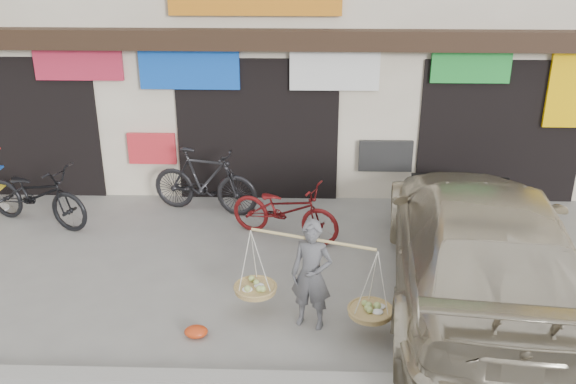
{
  "coord_description": "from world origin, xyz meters",
  "views": [
    {
      "loc": [
        0.93,
        -7.95,
        4.96
      ],
      "look_at": [
        0.65,
        0.9,
        1.21
      ],
      "focal_mm": 40.0,
      "sensor_mm": 36.0,
      "label": 1
    }
  ],
  "objects_px": {
    "bike_0": "(36,194)",
    "bike_2": "(285,210)",
    "street_vendor": "(311,279)",
    "bike_1": "(205,181)",
    "suv": "(482,245)"
  },
  "relations": [
    {
      "from": "street_vendor",
      "to": "bike_2",
      "type": "distance_m",
      "value": 2.59
    },
    {
      "from": "street_vendor",
      "to": "bike_0",
      "type": "distance_m",
      "value": 5.63
    },
    {
      "from": "bike_0",
      "to": "suv",
      "type": "relative_size",
      "value": 0.34
    },
    {
      "from": "bike_0",
      "to": "bike_2",
      "type": "bearing_deg",
      "value": -74.37
    },
    {
      "from": "street_vendor",
      "to": "bike_0",
      "type": "bearing_deg",
      "value": 166.85
    },
    {
      "from": "suv",
      "to": "bike_2",
      "type": "bearing_deg",
      "value": -27.71
    },
    {
      "from": "street_vendor",
      "to": "bike_0",
      "type": "height_order",
      "value": "street_vendor"
    },
    {
      "from": "bike_0",
      "to": "bike_2",
      "type": "relative_size",
      "value": 1.11
    },
    {
      "from": "bike_2",
      "to": "suv",
      "type": "bearing_deg",
      "value": -101.87
    },
    {
      "from": "bike_0",
      "to": "bike_1",
      "type": "height_order",
      "value": "bike_1"
    },
    {
      "from": "street_vendor",
      "to": "bike_2",
      "type": "height_order",
      "value": "street_vendor"
    },
    {
      "from": "street_vendor",
      "to": "bike_2",
      "type": "xyz_separation_m",
      "value": [
        -0.43,
        2.54,
        -0.18
      ]
    },
    {
      "from": "street_vendor",
      "to": "bike_1",
      "type": "bearing_deg",
      "value": 136.88
    },
    {
      "from": "suv",
      "to": "bike_1",
      "type": "bearing_deg",
      "value": -27.65
    },
    {
      "from": "bike_1",
      "to": "bike_2",
      "type": "xyz_separation_m",
      "value": [
        1.5,
        -1.01,
        -0.1
      ]
    }
  ]
}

